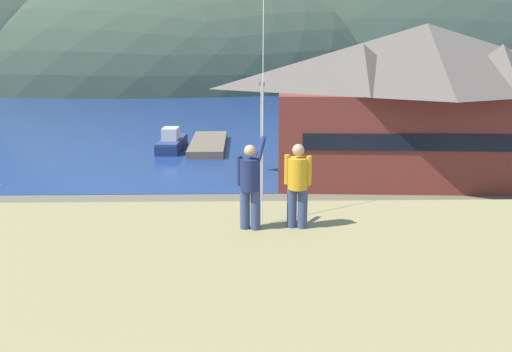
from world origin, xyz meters
The scene contains 17 objects.
ground_plane centered at (0.00, 0.00, 0.00)m, with size 600.00×600.00×0.00m, color #66604C.
parking_lot_pad centered at (0.00, 5.00, 0.05)m, with size 40.00×20.00×0.10m, color gray.
bay_water centered at (0.00, 60.00, 0.01)m, with size 360.00×84.00×0.03m, color navy.
far_hill_west_ridge centered at (-52.63, 108.83, 0.00)m, with size 95.05×57.20×66.95m, color #42513D.
far_hill_east_peak centered at (-21.25, 112.76, 0.00)m, with size 114.66×70.70×57.29m, color #42513D.
far_hill_center_saddle centered at (49.46, 114.11, 0.00)m, with size 148.37×46.01×67.54m, color #42513D.
harbor_lodge centered at (13.69, 22.37, 5.94)m, with size 22.71×12.70×11.10m.
wharf_dock centered at (-2.63, 34.03, 0.35)m, with size 3.20×10.72×0.70m.
moored_boat_wharfside centered at (-5.95, 32.98, 0.72)m, with size 2.34×6.27×2.16m.
parked_car_back_row_left centered at (-7.40, 6.78, 1.06)m, with size 4.29×2.23×1.82m.
parked_car_front_row_red centered at (-1.22, 5.46, 1.06)m, with size 4.22×2.09×1.82m.
parked_car_front_row_silver centered at (-3.39, 0.27, 1.06)m, with size 4.32×2.30×1.82m.
parked_car_lone_by_shed centered at (5.08, 5.81, 1.06)m, with size 4.27×2.19×1.82m.
parked_car_corner_spot centered at (3.14, -0.33, 1.06)m, with size 4.30×2.25×1.82m.
parking_light_pole centered at (1.65, 10.55, 4.58)m, with size 0.24×0.78×7.86m.
person_kite_flyer centered at (0.83, -6.80, 7.30)m, with size 0.61×0.61×1.86m.
person_companion centered at (1.79, -6.74, 7.28)m, with size 0.54×0.40×1.74m.
Camera 1 is at (0.70, -17.49, 10.14)m, focal length 38.82 mm.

